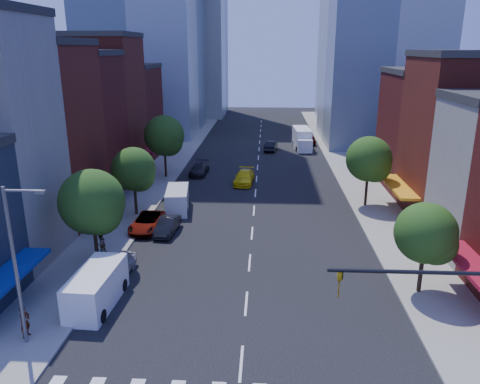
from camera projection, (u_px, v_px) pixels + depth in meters
The scene contains 27 objects.
ground at pixel (241, 363), 24.42m from camera, with size 220.00×220.00×0.00m, color black.
sidewalk_left at pixel (165, 169), 63.22m from camera, with size 5.00×120.00×0.15m, color gray.
sidewalk_right at pixel (352, 172), 61.88m from camera, with size 5.00×120.00×0.15m, color gray.
bldg_left_2 at pixel (24, 137), 42.74m from camera, with size 12.00×9.00×16.00m, color maroon.
bldg_left_3 at pixel (64, 127), 50.99m from camera, with size 12.00×8.00×15.00m, color #591716.
bldg_left_4 at pixel (91, 108), 58.81m from camera, with size 12.00×9.00×17.00m, color maroon.
bldg_left_5 at pixel (116, 114), 68.46m from camera, with size 12.00×10.00×13.00m, color #591716.
bldg_right_2 at pixel (478, 140), 43.97m from camera, with size 12.00×10.00×15.00m, color maroon.
bldg_right_3 at pixel (439, 132), 53.80m from camera, with size 12.00×10.00×13.00m, color #591716.
streetlight at pixel (17, 258), 24.45m from camera, with size 2.25×0.25×9.00m.
tree_left_near at pixel (94, 204), 34.01m from camera, with size 4.80×4.80×7.30m.
tree_left_mid at pixel (135, 171), 44.60m from camera, with size 4.20×4.20×6.65m.
tree_left_far at pixel (165, 137), 57.76m from camera, with size 5.00×5.00×7.75m.
tree_right_near at pixel (428, 236), 30.11m from camera, with size 4.00×4.00×6.20m.
tree_right_far at pixel (370, 161), 47.09m from camera, with size 4.60×4.60×7.20m.
parked_car_front at pixel (116, 267), 33.55m from camera, with size 1.73×4.31×1.47m, color #A1A0A5.
parked_car_second at pixel (167, 226), 41.36m from camera, with size 1.50×4.29×1.41m, color black.
parked_car_third at pixel (147, 222), 42.14m from camera, with size 2.40×5.21×1.45m, color #999999.
parked_car_rear at pixel (199, 169), 60.63m from camera, with size 2.05×5.05×1.47m, color black.
cargo_van_near at pixel (96, 289), 29.53m from camera, with size 2.51×5.74×2.41m.
cargo_van_far at pixel (177, 200), 47.03m from camera, with size 2.76×5.51×2.25m.
taxi at pixel (244, 177), 56.58m from camera, with size 2.18×5.36×1.55m, color yellow.
traffic_car_oncoming at pixel (271, 146), 74.61m from camera, with size 1.69×4.86×1.60m, color black.
traffic_car_far at pixel (309, 139), 79.94m from camera, with size 1.91×4.76×1.62m, color #999999.
box_truck at pixel (302, 139), 76.01m from camera, with size 2.86×8.20×3.25m.
pedestrian_near at pixel (25, 322), 26.18m from camera, with size 0.69×0.45×1.88m, color #999999.
pedestrian_far at pixel (101, 244), 36.56m from camera, with size 0.89×0.69×1.83m, color #999999.
Camera 1 is at (1.10, -20.65, 15.78)m, focal length 35.00 mm.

